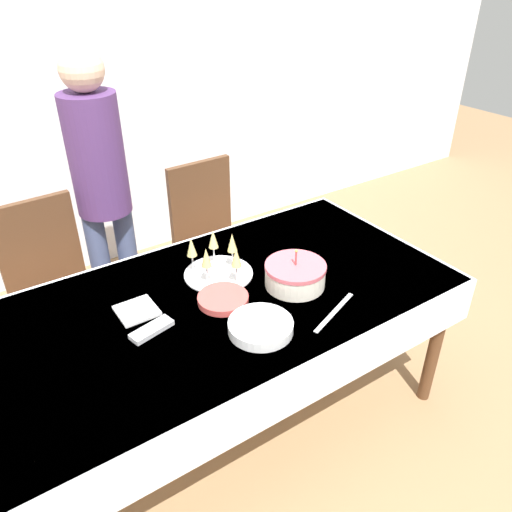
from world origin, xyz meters
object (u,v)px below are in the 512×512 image
plate_stack_main (261,327)px  plate_stack_dessert (223,299)px  dining_chair_far_left (53,285)px  dining_chair_far_right (211,236)px  person_standing (100,178)px  birthday_cake (295,275)px  champagne_tray (217,259)px

plate_stack_main → plate_stack_dessert: size_ratio=1.18×
dining_chair_far_left → plate_stack_main: size_ratio=3.84×
dining_chair_far_left → dining_chair_far_right: (0.92, 0.00, 0.00)m
plate_stack_dessert → dining_chair_far_left: bearing=119.9°
dining_chair_far_left → person_standing: 0.60m
dining_chair_far_right → plate_stack_dessert: (-0.42, -0.86, 0.24)m
dining_chair_far_right → plate_stack_main: dining_chair_far_right is taller
birthday_cake → plate_stack_main: 0.34m
plate_stack_main → dining_chair_far_right: bearing=70.1°
plate_stack_main → person_standing: 1.27m
dining_chair_far_right → champagne_tray: dining_chair_far_right is taller
birthday_cake → plate_stack_dessert: (-0.32, 0.07, -0.04)m
champagne_tray → plate_stack_main: size_ratio=1.24×
dining_chair_far_left → plate_stack_dessert: (0.50, -0.86, 0.24)m
birthday_cake → dining_chair_far_left: bearing=131.1°
dining_chair_far_left → birthday_cake: 1.27m
dining_chair_far_right → plate_stack_main: 1.20m
champagne_tray → plate_stack_main: 0.43m
dining_chair_far_right → plate_stack_dessert: bearing=-116.1°
dining_chair_far_right → champagne_tray: bearing=-116.7°
dining_chair_far_left → birthday_cake: bearing=-48.9°
birthday_cake → person_standing: size_ratio=0.16×
plate_stack_dessert → plate_stack_main: bearing=-84.4°
plate_stack_dessert → person_standing: size_ratio=0.13×
birthday_cake → plate_stack_main: bearing=-149.9°
champagne_tray → plate_stack_dessert: bearing=-113.8°
plate_stack_dessert → person_standing: 1.04m
dining_chair_far_left → plate_stack_dessert: bearing=-60.1°
dining_chair_far_right → birthday_cake: dining_chair_far_right is taller
dining_chair_far_left → person_standing: bearing=21.2°
dining_chair_far_right → plate_stack_main: size_ratio=3.84×
plate_stack_main → person_standing: person_standing is taller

